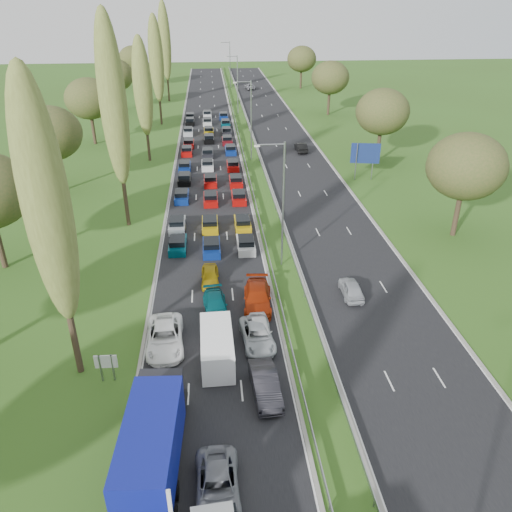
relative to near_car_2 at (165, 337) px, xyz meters
name	(u,v)px	position (x,y,z in m)	size (l,w,h in m)	color
ground	(250,156)	(10.31, 48.77, -0.82)	(260.00, 260.00, 0.00)	#32551A
near_carriageway	(208,153)	(3.56, 51.27, -0.82)	(10.50, 215.00, 0.04)	black
far_carriageway	(289,151)	(17.06, 51.27, -0.82)	(10.50, 215.00, 0.04)	black
central_reservation	(249,148)	(10.31, 51.27, -0.27)	(2.36, 215.00, 0.32)	gray
lamp_columns	(251,121)	(10.31, 46.77, 5.18)	(0.18, 140.18, 12.00)	gray
poplar_row	(132,91)	(-5.69, 36.93, 11.57)	(2.80, 127.80, 22.44)	#2D2116
woodland_left	(42,140)	(-16.19, 31.39, 6.86)	(8.00, 166.00, 11.10)	#2D2116
woodland_right	(402,125)	(29.81, 35.43, 6.86)	(8.00, 153.00, 11.10)	#2D2116
traffic_queue_fill	(209,159)	(3.57, 46.26, -0.38)	(9.07, 67.66, 0.80)	#053F4C
near_car_2	(165,337)	(0.00, 0.00, 0.00)	(2.64, 5.74, 1.59)	white
near_car_6	(218,486)	(3.56, -12.87, -0.11)	(2.29, 4.97, 1.38)	gray
near_car_7	(216,305)	(3.79, 4.15, -0.13)	(1.88, 4.62, 1.34)	#054C54
near_car_8	(210,276)	(3.39, 9.00, -0.13)	(1.58, 3.93, 1.34)	#AB8C0B
near_car_9	(265,385)	(6.82, -5.69, -0.02)	(1.64, 4.72, 1.55)	black
near_car_10	(257,336)	(6.82, -0.27, -0.12)	(2.24, 4.87, 1.35)	#A6ACB0
near_car_11	(258,298)	(7.30, 4.76, 0.01)	(2.25, 5.53, 1.61)	#952509
near_car_12	(260,331)	(7.09, 0.26, -0.08)	(1.69, 4.20, 1.43)	silver
far_car_0	(351,289)	(15.53, 5.63, -0.11)	(1.63, 4.05, 1.38)	#A0A4AA
far_car_1	(301,147)	(18.92, 50.42, -0.05)	(1.58, 4.54, 1.49)	black
far_car_2	(250,86)	(15.50, 113.46, -0.04)	(2.50, 5.42, 1.51)	gray
blue_lorry	(154,439)	(0.24, -10.77, 1.29)	(2.70, 9.70, 4.10)	black
white_van_rear	(217,345)	(3.79, -1.72, 0.35)	(2.23, 5.68, 2.28)	white
info_sign	(106,364)	(-3.59, -3.39, 0.55)	(1.50, 0.16, 2.10)	gray
direction_sign	(365,155)	(25.21, 35.60, 2.75)	(3.95, 0.81, 5.20)	gray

